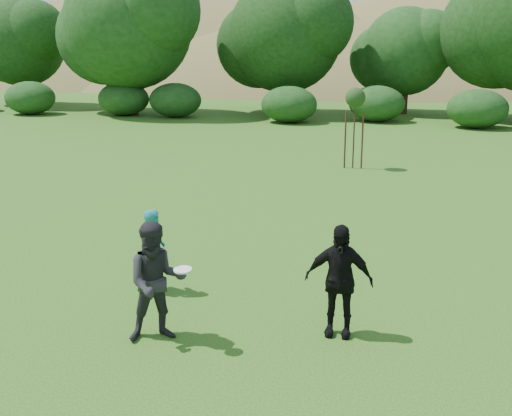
% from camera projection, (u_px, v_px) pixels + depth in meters
% --- Properties ---
extents(ground, '(120.00, 120.00, 0.00)m').
position_uv_depth(ground, '(217.00, 316.00, 10.76)').
color(ground, '#19470C').
rests_on(ground, ground).
extents(player_teal, '(0.60, 0.68, 1.56)m').
position_uv_depth(player_teal, '(155.00, 251.00, 11.65)').
color(player_teal, '#1A7278').
rests_on(player_teal, ground).
extents(player_grey, '(1.13, 1.04, 1.88)m').
position_uv_depth(player_grey, '(156.00, 282.00, 9.73)').
color(player_grey, '#262628').
rests_on(player_grey, ground).
extents(player_black, '(1.06, 0.45, 1.80)m').
position_uv_depth(player_black, '(339.00, 280.00, 9.89)').
color(player_black, black).
rests_on(player_black, ground).
extents(frisbee, '(0.27, 0.27, 0.05)m').
position_uv_depth(frisbee, '(183.00, 270.00, 9.34)').
color(frisbee, white).
rests_on(frisbee, ground).
extents(sapling, '(0.70, 0.70, 2.85)m').
position_uv_depth(sapling, '(355.00, 100.00, 22.30)').
color(sapling, '#3D2317').
rests_on(sapling, ground).
extents(hillside, '(150.00, 72.00, 52.00)m').
position_uv_depth(hillside, '(367.00, 176.00, 78.54)').
color(hillside, olive).
rests_on(hillside, ground).
extents(tree_row, '(53.92, 10.38, 9.62)m').
position_uv_depth(tree_row, '(411.00, 31.00, 35.89)').
color(tree_row, '#3A2616').
rests_on(tree_row, ground).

